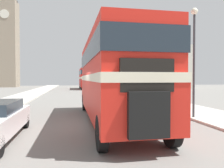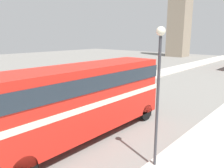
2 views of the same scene
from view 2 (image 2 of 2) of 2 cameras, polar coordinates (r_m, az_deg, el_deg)
name	(u,v)px [view 2 (image 2 of 2)]	position (r m, az deg, el deg)	size (l,w,h in m)	color
ground_plane	(73,134)	(13.33, -10.25, -12.68)	(120.00, 120.00, 0.00)	slate
sidewalk_left	(19,108)	(18.78, -23.15, -5.77)	(3.50, 120.00, 0.12)	#B7B2A8
double_decker_bus	(86,95)	(12.13, -6.71, -2.79)	(2.57, 10.73, 4.08)	red
car_parked_near	(7,115)	(15.37, -25.65, -7.39)	(1.68, 4.63, 1.36)	white
street_lamp	(159,78)	(8.93, 12.08, 1.42)	(0.36, 0.36, 5.86)	#38383D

